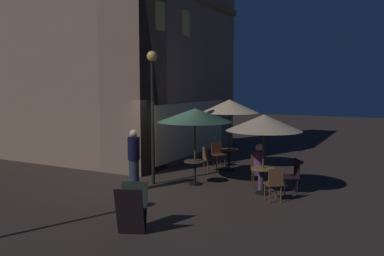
{
  "coord_description": "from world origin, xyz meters",
  "views": [
    {
      "loc": [
        -9.64,
        -6.38,
        3.0
      ],
      "look_at": [
        0.81,
        -0.95,
        1.72
      ],
      "focal_mm": 37.45,
      "sensor_mm": 36.0,
      "label": 1
    }
  ],
  "objects_px": {
    "menu_sandwich_board": "(132,209)",
    "patio_umbrella_0": "(230,106)",
    "patio_umbrella_1": "(264,123)",
    "cafe_chair_0": "(218,152)",
    "cafe_chair_2": "(293,173)",
    "cafe_chair_3": "(259,168)",
    "street_lamp_near_corner": "(152,94)",
    "patio_umbrella_2": "(195,115)",
    "cafe_table_0": "(229,156)",
    "patron_seated_0": "(259,163)",
    "patron_standing_1": "(134,160)",
    "cafe_chair_4": "(274,182)",
    "cafe_table_1": "(263,176)",
    "cafe_table_2": "(195,168)",
    "cafe_chair_1": "(208,157)"
  },
  "relations": [
    {
      "from": "patio_umbrella_0",
      "to": "cafe_table_1",
      "type": "bearing_deg",
      "value": -140.65
    },
    {
      "from": "cafe_table_2",
      "to": "patron_seated_0",
      "type": "relative_size",
      "value": 0.56
    },
    {
      "from": "street_lamp_near_corner",
      "to": "patio_umbrella_1",
      "type": "bearing_deg",
      "value": -82.19
    },
    {
      "from": "patron_standing_1",
      "to": "patio_umbrella_1",
      "type": "bearing_deg",
      "value": -18.75
    },
    {
      "from": "cafe_table_0",
      "to": "cafe_table_1",
      "type": "height_order",
      "value": "cafe_table_0"
    },
    {
      "from": "patio_umbrella_1",
      "to": "patron_standing_1",
      "type": "distance_m",
      "value": 3.76
    },
    {
      "from": "patron_seated_0",
      "to": "cafe_chair_3",
      "type": "bearing_deg",
      "value": -180.0
    },
    {
      "from": "cafe_table_0",
      "to": "patio_umbrella_1",
      "type": "relative_size",
      "value": 0.34
    },
    {
      "from": "cafe_chair_2",
      "to": "patron_seated_0",
      "type": "xyz_separation_m",
      "value": [
        0.16,
        1.01,
        0.15
      ]
    },
    {
      "from": "patio_umbrella_1",
      "to": "patio_umbrella_2",
      "type": "bearing_deg",
      "value": 87.8
    },
    {
      "from": "menu_sandwich_board",
      "to": "patio_umbrella_2",
      "type": "bearing_deg",
      "value": -12.97
    },
    {
      "from": "menu_sandwich_board",
      "to": "cafe_table_1",
      "type": "distance_m",
      "value": 4.31
    },
    {
      "from": "cafe_chair_4",
      "to": "cafe_chair_2",
      "type": "bearing_deg",
      "value": -51.54
    },
    {
      "from": "street_lamp_near_corner",
      "to": "cafe_chair_3",
      "type": "height_order",
      "value": "street_lamp_near_corner"
    },
    {
      "from": "menu_sandwich_board",
      "to": "patio_umbrella_2",
      "type": "xyz_separation_m",
      "value": [
        4.14,
        0.69,
        1.58
      ]
    },
    {
      "from": "street_lamp_near_corner",
      "to": "cafe_chair_0",
      "type": "relative_size",
      "value": 4.59
    },
    {
      "from": "patio_umbrella_2",
      "to": "cafe_chair_3",
      "type": "bearing_deg",
      "value": -70.77
    },
    {
      "from": "patron_seated_0",
      "to": "cafe_table_1",
      "type": "bearing_deg",
      "value": 0.0
    },
    {
      "from": "cafe_chair_2",
      "to": "cafe_chair_3",
      "type": "relative_size",
      "value": 1.02
    },
    {
      "from": "cafe_chair_1",
      "to": "cafe_chair_4",
      "type": "height_order",
      "value": "cafe_chair_4"
    },
    {
      "from": "cafe_table_1",
      "to": "patio_umbrella_0",
      "type": "height_order",
      "value": "patio_umbrella_0"
    },
    {
      "from": "cafe_table_1",
      "to": "patio_umbrella_1",
      "type": "height_order",
      "value": "patio_umbrella_1"
    },
    {
      "from": "street_lamp_near_corner",
      "to": "cafe_chair_1",
      "type": "height_order",
      "value": "street_lamp_near_corner"
    },
    {
      "from": "patio_umbrella_1",
      "to": "cafe_chair_2",
      "type": "xyz_separation_m",
      "value": [
        0.41,
        -0.73,
        -1.39
      ]
    },
    {
      "from": "patio_umbrella_2",
      "to": "cafe_chair_3",
      "type": "xyz_separation_m",
      "value": [
        0.62,
        -1.78,
        -1.51
      ]
    },
    {
      "from": "cafe_chair_4",
      "to": "patron_seated_0",
      "type": "height_order",
      "value": "patron_seated_0"
    },
    {
      "from": "menu_sandwich_board",
      "to": "patron_standing_1",
      "type": "distance_m",
      "value": 3.35
    },
    {
      "from": "cafe_chair_2",
      "to": "patron_standing_1",
      "type": "height_order",
      "value": "patron_standing_1"
    },
    {
      "from": "menu_sandwich_board",
      "to": "cafe_table_2",
      "type": "bearing_deg",
      "value": -12.97
    },
    {
      "from": "patio_umbrella_1",
      "to": "patron_standing_1",
      "type": "xyz_separation_m",
      "value": [
        -1.33,
        3.35,
        -1.09
      ]
    },
    {
      "from": "cafe_chair_3",
      "to": "cafe_table_0",
      "type": "bearing_deg",
      "value": -163.08
    },
    {
      "from": "patio_umbrella_2",
      "to": "cafe_chair_2",
      "type": "height_order",
      "value": "patio_umbrella_2"
    },
    {
      "from": "menu_sandwich_board",
      "to": "patio_umbrella_0",
      "type": "height_order",
      "value": "patio_umbrella_0"
    },
    {
      "from": "patio_umbrella_0",
      "to": "cafe_chair_3",
      "type": "relative_size",
      "value": 2.62
    },
    {
      "from": "patio_umbrella_2",
      "to": "patron_seated_0",
      "type": "bearing_deg",
      "value": -75.11
    },
    {
      "from": "patio_umbrella_2",
      "to": "cafe_chair_4",
      "type": "bearing_deg",
      "value": -104.87
    },
    {
      "from": "patio_umbrella_1",
      "to": "cafe_chair_0",
      "type": "xyz_separation_m",
      "value": [
        2.89,
        2.63,
        -1.44
      ]
    },
    {
      "from": "patio_umbrella_0",
      "to": "patron_seated_0",
      "type": "distance_m",
      "value": 2.94
    },
    {
      "from": "cafe_table_2",
      "to": "patio_umbrella_2",
      "type": "relative_size",
      "value": 0.32
    },
    {
      "from": "patron_standing_1",
      "to": "cafe_chair_2",
      "type": "bearing_deg",
      "value": -17.31
    },
    {
      "from": "patio_umbrella_0",
      "to": "patron_seated_0",
      "type": "height_order",
      "value": "patio_umbrella_0"
    },
    {
      "from": "patio_umbrella_0",
      "to": "cafe_chair_1",
      "type": "xyz_separation_m",
      "value": [
        -0.6,
        0.53,
        -1.72
      ]
    },
    {
      "from": "cafe_table_1",
      "to": "patio_umbrella_0",
      "type": "xyz_separation_m",
      "value": [
        2.43,
        1.99,
        1.75
      ]
    },
    {
      "from": "patio_umbrella_2",
      "to": "cafe_chair_0",
      "type": "xyz_separation_m",
      "value": [
        2.81,
        0.49,
        -1.56
      ]
    },
    {
      "from": "patron_standing_1",
      "to": "menu_sandwich_board",
      "type": "bearing_deg",
      "value": -95.48
    },
    {
      "from": "cafe_table_0",
      "to": "patron_seated_0",
      "type": "relative_size",
      "value": 0.58
    },
    {
      "from": "cafe_chair_2",
      "to": "cafe_chair_3",
      "type": "bearing_deg",
      "value": -44.6
    },
    {
      "from": "cafe_table_2",
      "to": "patron_seated_0",
      "type": "xyz_separation_m",
      "value": [
        0.49,
        -1.85,
        0.23
      ]
    },
    {
      "from": "patron_seated_0",
      "to": "patio_umbrella_2",
      "type": "bearing_deg",
      "value": -101.73
    },
    {
      "from": "cafe_table_0",
      "to": "patio_umbrella_0",
      "type": "height_order",
      "value": "patio_umbrella_0"
    }
  ]
}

